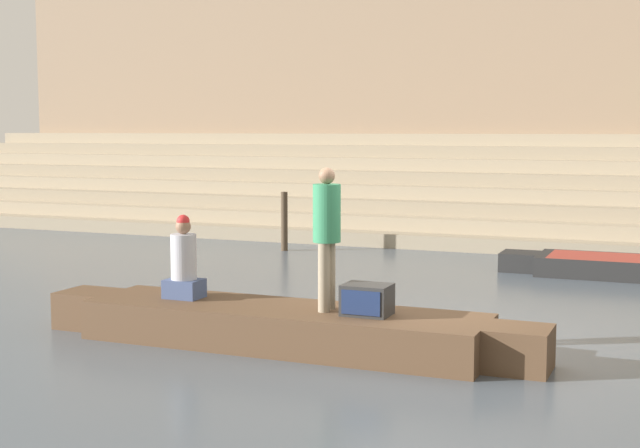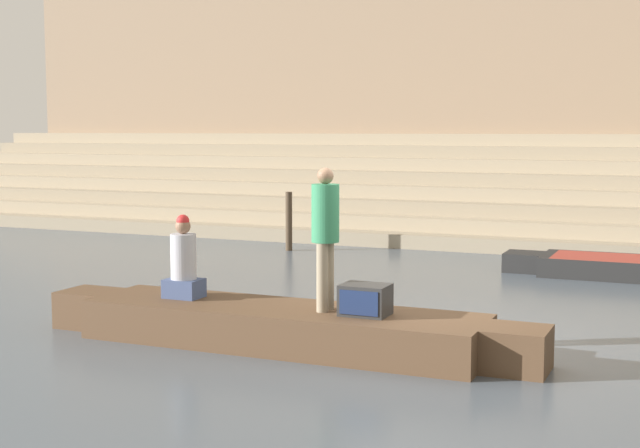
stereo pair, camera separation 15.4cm
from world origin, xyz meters
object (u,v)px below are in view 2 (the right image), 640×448
Objects in this scene: rowboat_main at (281,325)px; tv_set at (365,300)px; person_standing at (325,228)px; mooring_post at (289,221)px; person_rowing at (184,264)px.

tv_set is at bearing 0.39° from rowboat_main.
person_standing reaches higher than mooring_post.
person_standing is at bearing 14.25° from person_rowing.
rowboat_main is 11.72× the size of tv_set.
rowboat_main is 1.56m from person_rowing.
tv_set is 0.43× the size of mooring_post.
person_rowing is (-1.99, 0.04, -0.55)m from person_standing.
mooring_post is (-2.22, 7.81, -0.28)m from person_rowing.
tv_set is (2.52, -0.10, -0.25)m from person_rowing.
person_rowing reaches higher than tv_set.
person_rowing is 0.83× the size of mooring_post.
mooring_post is (-3.63, 7.87, 0.38)m from rowboat_main.
rowboat_main is at bearing 12.90° from person_rowing.
person_standing reaches higher than rowboat_main.
person_rowing is at bearing -166.49° from person_standing.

